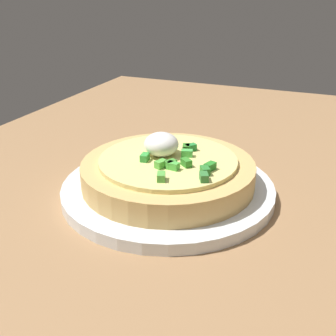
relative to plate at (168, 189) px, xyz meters
The scene contains 3 objects.
dining_table 10.59cm from the plate, 45.79° to the left, with size 126.76×87.89×2.12cm, color #976F49.
plate is the anchor object (origin of this frame).
pizza 2.33cm from the plate, 119.43° to the right, with size 19.97×19.97×5.92cm.
Camera 1 is at (33.20, 9.26, 25.36)cm, focal length 44.68 mm.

